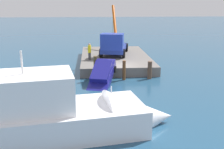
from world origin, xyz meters
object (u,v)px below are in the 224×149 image
(salvaged_car, at_px, (102,76))
(moored_yacht, at_px, (70,121))
(dock_worker, at_px, (90,51))
(crane_truck, at_px, (114,44))

(salvaged_car, xyz_separation_m, moored_yacht, (9.18, -2.15, 0.01))
(dock_worker, distance_m, salvaged_car, 6.26)
(dock_worker, xyz_separation_m, salvaged_car, (6.07, 1.05, -1.14))
(dock_worker, relative_size, salvaged_car, 0.38)
(dock_worker, xyz_separation_m, moored_yacht, (15.25, -1.10, -1.13))
(crane_truck, distance_m, dock_worker, 3.71)
(crane_truck, height_order, dock_worker, crane_truck)
(salvaged_car, relative_size, moored_yacht, 0.34)
(crane_truck, relative_size, moored_yacht, 0.68)
(moored_yacht, bearing_deg, crane_truck, 167.50)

